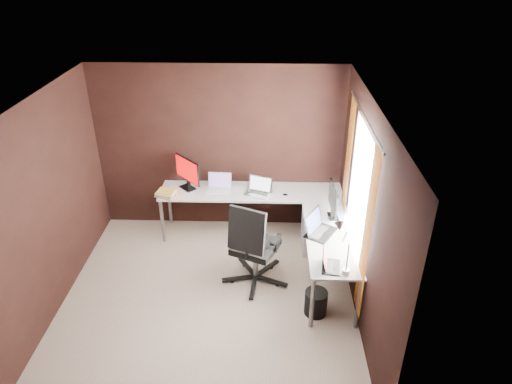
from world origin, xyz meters
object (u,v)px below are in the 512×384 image
laptop_silver (259,190)px  desk_lamp (342,241)px  laptop_black_big (318,228)px  laptop_black_small (329,264)px  monitor_left (187,172)px  laptop_white (219,186)px  wastebasket (316,302)px  drawer_pedestal (317,230)px  office_chair (254,259)px  monitor_right (333,200)px  book_stack (166,193)px

laptop_silver → desk_lamp: desk_lamp is taller
laptop_black_big → laptop_black_small: laptop_black_big is taller
monitor_left → laptop_white: size_ratio=1.35×
laptop_black_small → wastebasket: size_ratio=0.99×
drawer_pedestal → office_chair: size_ratio=0.50×
monitor_right → laptop_white: monitor_right is taller
laptop_black_small → laptop_silver: bearing=33.9°
laptop_white → book_stack: 0.77m
laptop_white → wastebasket: laptop_white is taller
laptop_white → desk_lamp: (1.51, -1.84, 0.34)m
laptop_white → office_chair: office_chair is taller
book_stack → office_chair: (1.29, -0.95, -0.42)m
laptop_black_big → laptop_black_small: 0.70m
book_stack → monitor_right: bearing=-12.1°
office_chair → laptop_white: bearing=138.0°
desk_lamp → laptop_white: bearing=108.4°
desk_lamp → wastebasket: (-0.21, 0.10, -0.96)m
laptop_silver → laptop_black_small: 1.87m
laptop_black_small → wastebasket: 0.63m
laptop_white → laptop_black_big: bearing=-36.4°
monitor_left → desk_lamp: size_ratio=0.77×
laptop_silver → wastebasket: (0.72, -1.63, -0.63)m
laptop_black_big → monitor_left: bearing=88.9°
wastebasket → monitor_left: bearing=135.2°
monitor_left → wastebasket: (1.76, -1.75, -0.84)m
laptop_black_big → office_chair: 0.91m
monitor_left → laptop_black_big: (1.81, -1.11, -0.21)m
monitor_left → book_stack: 0.44m
office_chair → monitor_right: bearing=47.2°
drawer_pedestal → laptop_white: (-1.42, 0.40, 0.48)m
laptop_silver → book_stack: size_ratio=1.27×
laptop_black_big → book_stack: size_ratio=1.51×
drawer_pedestal → laptop_black_small: 1.47m
laptop_silver → office_chair: office_chair is taller
drawer_pedestal → laptop_white: 1.55m
laptop_black_small → desk_lamp: size_ratio=0.50×
laptop_silver → laptop_black_small: laptop_silver is taller
laptop_black_small → monitor_right: bearing=-0.6°
laptop_black_small → wastebasket: bearing=69.1°
book_stack → desk_lamp: bearing=-35.5°
book_stack → laptop_black_big: bearing=-22.5°
monitor_right → office_chair: size_ratio=0.45×
book_stack → desk_lamp: (2.25, -1.61, 0.35)m
book_stack → laptop_black_small: bearing=-36.1°
monitor_left → desk_lamp: desk_lamp is taller
drawer_pedestal → laptop_black_big: 0.85m
monitor_left → wastebasket: bearing=1.2°
laptop_silver → desk_lamp: bearing=-41.1°
monitor_right → office_chair: bearing=111.5°
laptop_black_small → desk_lamp: (0.11, -0.05, 0.34)m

